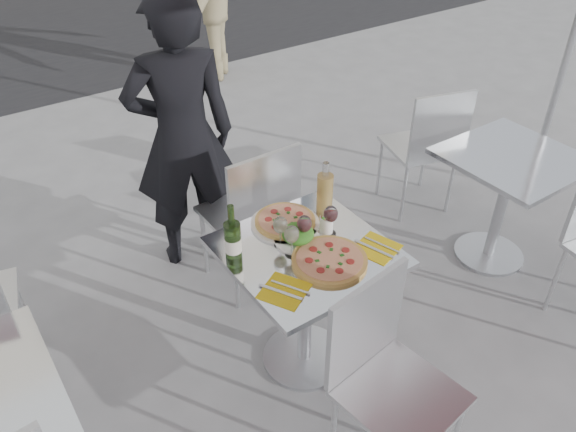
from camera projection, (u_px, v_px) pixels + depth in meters
ground at (304, 358)px, 3.00m from camera, size 80.00×80.00×0.00m
street_asphalt at (11, 34)px, 7.32m from camera, size 24.00×5.00×0.00m
main_table at (306, 284)px, 2.68m from camera, size 0.72×0.72×0.75m
side_table_right at (507, 186)px, 3.38m from camera, size 0.72×0.72×0.75m
chair_far at (254, 209)px, 3.11m from camera, size 0.45×0.46×0.98m
chair_near at (384, 367)px, 2.26m from camera, size 0.48×0.49×0.94m
side_chair_rfar at (428, 141)px, 3.78m from camera, size 0.54×0.55×0.95m
woman_diner at (183, 138)px, 3.21m from camera, size 0.71×0.57×1.71m
pizza_near at (330, 260)px, 2.48m from camera, size 0.34×0.34×0.02m
pizza_far at (285, 222)px, 2.71m from camera, size 0.33×0.33×0.03m
salad_plate at (298, 235)px, 2.59m from camera, size 0.22×0.22×0.09m
wine_bottle at (233, 240)px, 2.43m from camera, size 0.07×0.08×0.29m
carafe at (325, 194)px, 2.72m from camera, size 0.08×0.08×0.29m
sugar_shaker at (326, 223)px, 2.63m from camera, size 0.06×0.06×0.11m
wineglass_white_a at (292, 235)px, 2.47m from camera, size 0.07×0.07×0.16m
wineglass_white_b at (280, 226)px, 2.52m from camera, size 0.07×0.07×0.16m
wineglass_red_a at (304, 225)px, 2.53m from camera, size 0.07×0.07×0.16m
wineglass_red_b at (331, 215)px, 2.59m from camera, size 0.07×0.07×0.16m
napkin_left at (284, 291)px, 2.34m from camera, size 0.24×0.24×0.01m
napkin_right at (377, 248)px, 2.57m from camera, size 0.23×0.23×0.01m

